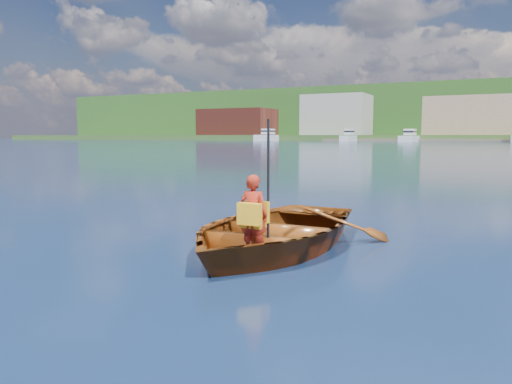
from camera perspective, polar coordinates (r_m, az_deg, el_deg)
name	(u,v)px	position (r m, az deg, el deg)	size (l,w,h in m)	color
ground	(285,244)	(8.17, 3.29, -5.95)	(600.00, 600.00, 0.00)	#112A49
rowboat	(272,230)	(7.77, 1.84, -4.38)	(3.14, 4.33, 0.88)	brown
child_paddler	(254,215)	(6.85, -0.27, -2.62)	(0.42, 0.34, 1.88)	#A42414
shoreline	(496,116)	(244.13, 25.75, 7.82)	(400.00, 140.00, 22.00)	#315122
waterfront_buildings	(466,117)	(172.79, 22.86, 7.93)	(202.00, 16.00, 14.00)	brown
marina_yachts	(507,137)	(150.67, 26.79, 5.63)	(142.83, 13.91, 4.35)	silver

